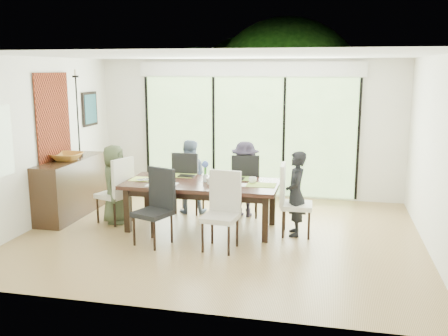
% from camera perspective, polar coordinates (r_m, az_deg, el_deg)
% --- Properties ---
extents(floor, '(6.00, 5.00, 0.01)m').
position_cam_1_polar(floor, '(7.75, -0.40, -7.66)').
color(floor, brown).
rests_on(floor, ground).
extents(ceiling, '(6.00, 5.00, 0.01)m').
position_cam_1_polar(ceiling, '(7.34, -0.43, 12.79)').
color(ceiling, white).
rests_on(ceiling, wall_back).
extents(wall_back, '(6.00, 0.02, 2.70)m').
position_cam_1_polar(wall_back, '(9.87, 2.84, 4.51)').
color(wall_back, white).
rests_on(wall_back, floor).
extents(wall_front, '(6.00, 0.02, 2.70)m').
position_cam_1_polar(wall_front, '(5.05, -6.76, -2.10)').
color(wall_front, white).
rests_on(wall_front, floor).
extents(wall_left, '(0.02, 5.00, 2.70)m').
position_cam_1_polar(wall_left, '(8.60, -20.38, 2.81)').
color(wall_left, silver).
rests_on(wall_left, floor).
extents(wall_right, '(0.02, 5.00, 2.70)m').
position_cam_1_polar(wall_right, '(7.37, 23.04, 1.31)').
color(wall_right, beige).
rests_on(wall_right, floor).
extents(glass_doors, '(4.20, 0.02, 2.30)m').
position_cam_1_polar(glass_doors, '(9.85, 2.79, 3.62)').
color(glass_doors, '#598C3F').
rests_on(glass_doors, wall_back).
extents(blinds_header, '(4.40, 0.06, 0.28)m').
position_cam_1_polar(blinds_header, '(9.75, 2.85, 11.21)').
color(blinds_header, white).
rests_on(blinds_header, wall_back).
extents(mullion_a, '(0.05, 0.04, 2.30)m').
position_cam_1_polar(mullion_a, '(10.39, -8.74, 3.91)').
color(mullion_a, black).
rests_on(mullion_a, wall_back).
extents(mullion_b, '(0.05, 0.04, 2.30)m').
position_cam_1_polar(mullion_b, '(9.98, -1.19, 3.73)').
color(mullion_b, black).
rests_on(mullion_b, wall_back).
extents(mullion_c, '(0.05, 0.04, 2.30)m').
position_cam_1_polar(mullion_c, '(9.74, 6.85, 3.47)').
color(mullion_c, black).
rests_on(mullion_c, wall_back).
extents(mullion_d, '(0.05, 0.04, 2.30)m').
position_cam_1_polar(mullion_d, '(9.71, 15.11, 3.13)').
color(mullion_d, black).
rests_on(mullion_d, wall_back).
extents(deck, '(6.00, 1.80, 0.10)m').
position_cam_1_polar(deck, '(10.98, 3.55, -2.22)').
color(deck, '#513823').
rests_on(deck, ground).
extents(rail_top, '(6.00, 0.08, 0.06)m').
position_cam_1_polar(rail_top, '(11.63, 4.20, 1.55)').
color(rail_top, brown).
rests_on(rail_top, deck).
extents(foliage_left, '(3.20, 3.20, 3.20)m').
position_cam_1_polar(foliage_left, '(12.86, -3.10, 6.50)').
color(foliage_left, '#14380F').
rests_on(foliage_left, ground).
extents(foliage_mid, '(4.00, 4.00, 4.00)m').
position_cam_1_polar(foliage_mid, '(13.03, 7.06, 8.08)').
color(foliage_mid, '#14380F').
rests_on(foliage_mid, ground).
extents(foliage_right, '(2.80, 2.80, 2.80)m').
position_cam_1_polar(foliage_right, '(12.23, 15.09, 5.03)').
color(foliage_right, '#14380F').
rests_on(foliage_right, ground).
extents(foliage_far, '(3.60, 3.60, 3.60)m').
position_cam_1_polar(foliage_far, '(13.86, 3.17, 7.59)').
color(foliage_far, '#14380F').
rests_on(foliage_far, ground).
extents(table_top, '(2.42, 1.11, 0.06)m').
position_cam_1_polar(table_top, '(7.87, -2.59, -1.84)').
color(table_top, black).
rests_on(table_top, floor).
extents(table_apron, '(2.22, 0.91, 0.10)m').
position_cam_1_polar(table_apron, '(7.89, -2.58, -2.48)').
color(table_apron, black).
rests_on(table_apron, floor).
extents(table_leg_fl, '(0.09, 0.09, 0.70)m').
position_cam_1_polar(table_leg_fl, '(7.92, -10.97, -4.78)').
color(table_leg_fl, black).
rests_on(table_leg_fl, floor).
extents(table_leg_fr, '(0.09, 0.09, 0.70)m').
position_cam_1_polar(table_leg_fr, '(7.36, 4.75, -5.86)').
color(table_leg_fr, black).
rests_on(table_leg_fr, floor).
extents(table_leg_bl, '(0.09, 0.09, 0.70)m').
position_cam_1_polar(table_leg_bl, '(8.69, -8.73, -3.27)').
color(table_leg_bl, black).
rests_on(table_leg_bl, floor).
extents(table_leg_br, '(0.09, 0.09, 0.70)m').
position_cam_1_polar(table_leg_br, '(8.18, 5.57, -4.12)').
color(table_leg_br, black).
rests_on(table_leg_br, floor).
extents(chair_left_end, '(0.59, 0.59, 1.11)m').
position_cam_1_polar(chair_left_end, '(8.42, -12.50, -2.43)').
color(chair_left_end, silver).
rests_on(chair_left_end, floor).
extents(chair_right_end, '(0.48, 0.48, 1.11)m').
position_cam_1_polar(chair_right_end, '(7.67, 8.33, -3.62)').
color(chair_right_end, silver).
rests_on(chair_right_end, floor).
extents(chair_far_left, '(0.49, 0.49, 1.11)m').
position_cam_1_polar(chair_far_left, '(8.83, -3.97, -1.55)').
color(chair_far_left, black).
rests_on(chair_far_left, floor).
extents(chair_far_right, '(0.54, 0.54, 1.11)m').
position_cam_1_polar(chair_far_right, '(8.60, 2.43, -1.87)').
color(chair_far_right, black).
rests_on(chair_far_right, floor).
extents(chair_near_left, '(0.60, 0.60, 1.11)m').
position_cam_1_polar(chair_near_left, '(7.26, -8.19, -4.47)').
color(chair_near_left, black).
rests_on(chair_near_left, floor).
extents(chair_near_right, '(0.51, 0.51, 1.11)m').
position_cam_1_polar(chair_near_right, '(6.98, -0.45, -5.00)').
color(chair_near_right, beige).
rests_on(chair_near_right, floor).
extents(person_left_end, '(0.43, 0.64, 1.30)m').
position_cam_1_polar(person_left_end, '(8.39, -12.40, -1.81)').
color(person_left_end, '#424C33').
rests_on(person_left_end, floor).
extents(person_right_end, '(0.46, 0.65, 1.30)m').
position_cam_1_polar(person_right_end, '(7.65, 8.20, -2.92)').
color(person_right_end, black).
rests_on(person_right_end, floor).
extents(person_far_left, '(0.66, 0.47, 1.30)m').
position_cam_1_polar(person_far_left, '(8.79, -4.02, -0.97)').
color(person_far_left, slate).
rests_on(person_far_left, floor).
extents(person_far_right, '(0.63, 0.43, 1.30)m').
position_cam_1_polar(person_far_right, '(8.56, 2.41, -1.28)').
color(person_far_right, '#272131').
rests_on(person_far_right, floor).
extents(placemat_left, '(0.44, 0.32, 0.01)m').
position_cam_1_polar(placemat_left, '(8.16, -9.05, -1.27)').
color(placemat_left, '#AEC345').
rests_on(placemat_left, table_top).
extents(placemat_right, '(0.44, 0.32, 0.01)m').
position_cam_1_polar(placemat_right, '(7.68, 4.28, -1.94)').
color(placemat_right, olive).
rests_on(placemat_right, table_top).
extents(placemat_far_l, '(0.44, 0.32, 0.01)m').
position_cam_1_polar(placemat_far_l, '(8.36, -4.86, -0.85)').
color(placemat_far_l, '#9DB841').
rests_on(placemat_far_l, table_top).
extents(placemat_far_r, '(0.44, 0.32, 0.01)m').
position_cam_1_polar(placemat_far_r, '(8.13, 1.89, -1.18)').
color(placemat_far_r, '#72A239').
rests_on(placemat_far_r, table_top).
extents(placemat_paper, '(0.44, 0.32, 0.01)m').
position_cam_1_polar(placemat_paper, '(7.75, -7.10, -1.88)').
color(placemat_paper, white).
rests_on(placemat_paper, table_top).
extents(tablet_far_l, '(0.26, 0.18, 0.01)m').
position_cam_1_polar(tablet_far_l, '(8.29, -4.30, -0.90)').
color(tablet_far_l, black).
rests_on(tablet_far_l, table_top).
extents(tablet_far_r, '(0.24, 0.17, 0.01)m').
position_cam_1_polar(tablet_far_r, '(8.09, 1.48, -1.18)').
color(tablet_far_r, black).
rests_on(tablet_far_r, table_top).
extents(papers, '(0.30, 0.22, 0.00)m').
position_cam_1_polar(papers, '(7.67, 2.37, -1.95)').
color(papers, white).
rests_on(papers, table_top).
extents(platter_base, '(0.26, 0.26, 0.02)m').
position_cam_1_polar(platter_base, '(7.74, -7.10, -1.77)').
color(platter_base, white).
rests_on(platter_base, table_top).
extents(platter_snacks, '(0.20, 0.20, 0.01)m').
position_cam_1_polar(platter_snacks, '(7.74, -7.11, -1.64)').
color(platter_snacks, orange).
rests_on(platter_snacks, table_top).
extents(vase, '(0.08, 0.08, 0.12)m').
position_cam_1_polar(vase, '(7.89, -2.15, -1.14)').
color(vase, silver).
rests_on(vase, table_top).
extents(hyacinth_stems, '(0.04, 0.04, 0.16)m').
position_cam_1_polar(hyacinth_stems, '(7.86, -2.16, -0.28)').
color(hyacinth_stems, '#337226').
rests_on(hyacinth_stems, table_top).
extents(hyacinth_blooms, '(0.11, 0.11, 0.11)m').
position_cam_1_polar(hyacinth_blooms, '(7.84, -2.16, 0.44)').
color(hyacinth_blooms, '#4B62BB').
rests_on(hyacinth_blooms, table_top).
extents(laptop, '(0.39, 0.38, 0.03)m').
position_cam_1_polar(laptop, '(8.03, -8.65, -1.38)').
color(laptop, silver).
rests_on(laptop, table_top).
extents(cup_a, '(0.16, 0.16, 0.10)m').
position_cam_1_polar(cup_a, '(8.20, -7.05, -0.82)').
color(cup_a, white).
rests_on(cup_a, table_top).
extents(cup_b, '(0.14, 0.14, 0.09)m').
position_cam_1_polar(cup_b, '(7.72, -1.71, -1.51)').
color(cup_b, white).
rests_on(cup_b, table_top).
extents(cup_c, '(0.18, 0.18, 0.10)m').
position_cam_1_polar(cup_c, '(7.79, 3.30, -1.40)').
color(cup_c, white).
rests_on(cup_c, table_top).
extents(book, '(0.17, 0.23, 0.02)m').
position_cam_1_polar(book, '(7.85, -0.73, -1.57)').
color(book, white).
rests_on(book, table_top).
extents(sideboard, '(0.49, 1.75, 0.99)m').
position_cam_1_polar(sideboard, '(9.04, -17.01, -2.12)').
color(sideboard, black).
rests_on(sideboard, floor).
extents(bowl, '(0.52, 0.52, 0.13)m').
position_cam_1_polar(bowl, '(8.85, -17.54, 1.25)').
color(bowl, '#976021').
rests_on(bowl, sideboard).
extents(candlestick_base, '(0.11, 0.11, 0.04)m').
position_cam_1_polar(candlestick_base, '(9.24, -16.14, 1.48)').
color(candlestick_base, black).
rests_on(candlestick_base, sideboard).
extents(candlestick_shaft, '(0.03, 0.03, 1.37)m').
position_cam_1_polar(candlestick_shaft, '(9.15, -16.38, 5.74)').
color(candlestick_shaft, black).
rests_on(candlestick_shaft, sideboard).
extents(candlestick_pan, '(0.11, 0.11, 0.03)m').
position_cam_1_polar(candlestick_pan, '(9.12, -16.62, 9.99)').
color(candlestick_pan, black).
rests_on(candlestick_pan, sideboard).
extents(candle, '(0.04, 0.04, 0.11)m').
position_cam_1_polar(candle, '(9.12, -16.64, 10.40)').
color(candle, silver).
rests_on(candle, sideboard).
extents(tapestry, '(0.02, 1.00, 1.50)m').
position_cam_1_polar(tapestry, '(8.88, -18.93, 5.43)').
color(tapestry, maroon).
rests_on(tapestry, wall_left).
extents(art_frame, '(0.03, 0.55, 0.65)m').
position_cam_1_polar(art_frame, '(10.00, -15.09, 6.54)').
color(art_frame, black).
rests_on(art_frame, wall_left).
extents(art_canvas, '(0.01, 0.45, 0.55)m').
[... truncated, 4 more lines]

